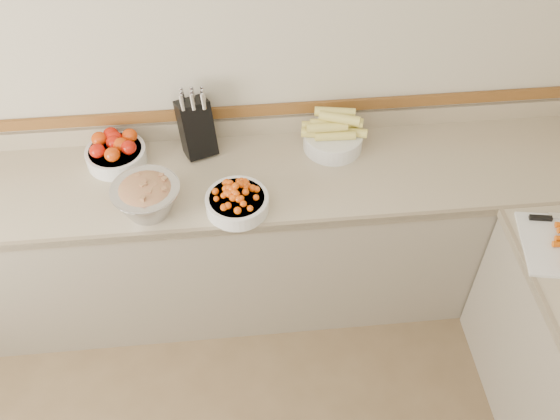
{
  "coord_description": "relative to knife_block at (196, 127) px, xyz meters",
  "views": [
    {
      "loc": [
        0.17,
        -0.48,
        2.96
      ],
      "look_at": [
        0.35,
        1.35,
        1.0
      ],
      "focal_mm": 40.0,
      "sensor_mm": 36.0,
      "label": 1
    }
  ],
  "objects": [
    {
      "name": "back_wall",
      "position": [
        0.0,
        0.11,
        0.25
      ],
      "size": [
        4.0,
        0.0,
        4.0
      ],
      "primitive_type": "plane",
      "rotation": [
        1.57,
        0.0,
        0.0
      ],
      "color": "beige",
      "rests_on": "ground_plane"
    },
    {
      "name": "knife_block",
      "position": [
        0.0,
        0.0,
        0.0
      ],
      "size": [
        0.2,
        0.22,
        0.37
      ],
      "color": "black",
      "rests_on": "counter_back"
    },
    {
      "name": "corn_bowl",
      "position": [
        0.67,
        -0.04,
        -0.07
      ],
      "size": [
        0.33,
        0.3,
        0.22
      ],
      "color": "silver",
      "rests_on": "counter_back"
    },
    {
      "name": "counter_back",
      "position": [
        0.0,
        -0.22,
        -0.59
      ],
      "size": [
        4.0,
        0.65,
        1.08
      ],
      "color": "tan",
      "rests_on": "ground_plane"
    },
    {
      "name": "cherry_tomato_bowl",
      "position": [
        0.17,
        -0.42,
        -0.09
      ],
      "size": [
        0.29,
        0.29,
        0.15
      ],
      "color": "silver",
      "rests_on": "counter_back"
    },
    {
      "name": "tomato_bowl",
      "position": [
        -0.4,
        -0.05,
        -0.08
      ],
      "size": [
        0.29,
        0.29,
        0.14
      ],
      "color": "silver",
      "rests_on": "counter_back"
    },
    {
      "name": "rhubarb_bowl",
      "position": [
        -0.23,
        -0.4,
        -0.06
      ],
      "size": [
        0.31,
        0.31,
        0.18
      ],
      "color": "#B2B2BA",
      "rests_on": "counter_back"
    }
  ]
}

